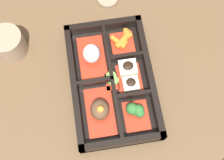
{
  "coord_description": "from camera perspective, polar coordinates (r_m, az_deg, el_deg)",
  "views": [
    {
      "loc": [
        -0.25,
        0.04,
        0.72
      ],
      "look_at": [
        0.0,
        0.0,
        0.03
      ],
      "focal_mm": 50.0,
      "sensor_mm": 36.0,
      "label": 1
    }
  ],
  "objects": [
    {
      "name": "bowl_stew",
      "position": [
        0.71,
        -2.21,
        -5.56
      ],
      "size": [
        0.12,
        0.06,
        0.05
      ],
      "color": "#B22D19",
      "rests_on": "bento_base"
    },
    {
      "name": "bowl_tofu",
      "position": [
        0.75,
        3.12,
        0.91
      ],
      "size": [
        0.08,
        0.06,
        0.03
      ],
      "color": "#B22D19",
      "rests_on": "bento_base"
    },
    {
      "name": "ground_plane",
      "position": [
        0.76,
        0.0,
        -0.65
      ],
      "size": [
        3.0,
        3.0,
        0.0
      ],
      "primitive_type": "plane",
      "color": "brown"
    },
    {
      "name": "bento_base",
      "position": [
        0.76,
        0.0,
        -0.52
      ],
      "size": [
        0.31,
        0.19,
        0.01
      ],
      "color": "black",
      "rests_on": "ground_plane"
    },
    {
      "name": "bowl_rice",
      "position": [
        0.76,
        -3.74,
        4.6
      ],
      "size": [
        0.12,
        0.06,
        0.05
      ],
      "color": "#B22D19",
      "rests_on": "bento_base"
    },
    {
      "name": "tea_cup",
      "position": [
        0.81,
        -18.41,
        6.39
      ],
      "size": [
        0.08,
        0.08,
        0.07
      ],
      "color": "gray",
      "rests_on": "ground_plane"
    },
    {
      "name": "bento_rim",
      "position": [
        0.74,
        0.14,
        -0.07
      ],
      "size": [
        0.31,
        0.19,
        0.04
      ],
      "color": "black",
      "rests_on": "ground_plane"
    },
    {
      "name": "bowl_carrots",
      "position": [
        0.79,
        1.99,
        7.11
      ],
      "size": [
        0.07,
        0.06,
        0.02
      ],
      "color": "#B22D19",
      "rests_on": "bento_base"
    },
    {
      "name": "bowl_greens",
      "position": [
        0.72,
        4.44,
        -5.82
      ],
      "size": [
        0.07,
        0.06,
        0.03
      ],
      "color": "#B22D19",
      "rests_on": "bento_base"
    },
    {
      "name": "bowl_pickles",
      "position": [
        0.75,
        0.24,
        0.24
      ],
      "size": [
        0.04,
        0.03,
        0.01
      ],
      "color": "#B22D19",
      "rests_on": "bento_base"
    }
  ]
}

